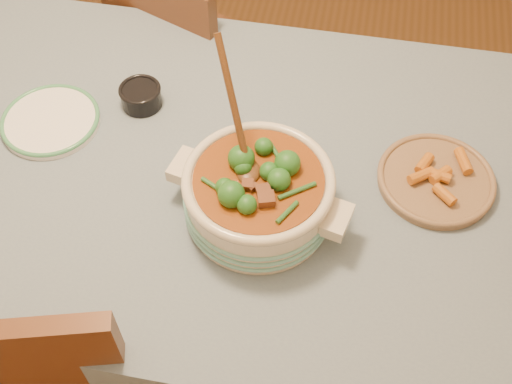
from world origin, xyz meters
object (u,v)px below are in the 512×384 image
white_plate (50,120)px  fried_plate (436,178)px  stew_casserole (258,192)px  chair_far (186,57)px  dining_table (173,181)px  condiment_bowl (141,95)px

white_plate → fried_plate: 0.96m
fried_plate → stew_casserole: bearing=-157.6°
fried_plate → chair_far: size_ratio=0.37×
stew_casserole → chair_far: bearing=117.1°
dining_table → condiment_bowl: bearing=125.2°
dining_table → condiment_bowl: 0.24m
dining_table → white_plate: white_plate is taller
condiment_bowl → dining_table: bearing=-54.8°
white_plate → chair_far: chair_far is taller
dining_table → chair_far: (-0.14, 0.63, -0.16)m
dining_table → stew_casserole: stew_casserole is taller
condiment_bowl → chair_far: 0.55m
stew_casserole → fried_plate: size_ratio=1.28×
stew_casserole → dining_table: bearing=153.8°
stew_casserole → white_plate: bearing=162.8°
chair_far → white_plate: bearing=95.1°
dining_table → fried_plate: bearing=3.8°
fried_plate → condiment_bowl: bearing=170.8°
stew_casserole → white_plate: size_ratio=1.65×
dining_table → white_plate: bearing=170.3°
white_plate → dining_table: bearing=-9.7°
dining_table → condiment_bowl: (-0.12, 0.16, 0.12)m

